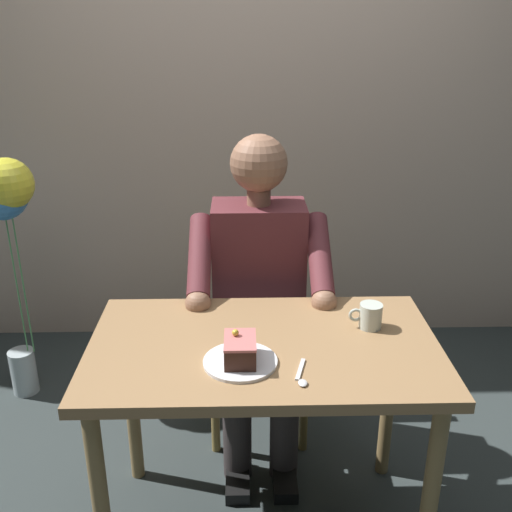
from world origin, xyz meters
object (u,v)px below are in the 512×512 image
Objects in this scene: dessert_spoon at (302,377)px; balloon_display at (7,215)px; chair at (258,313)px; dining_table at (264,370)px; cake_slice at (240,349)px; seated_person at (259,294)px; coffee_cup at (370,315)px.

balloon_display is at bearing -41.45° from dessert_spoon.
dining_table is at bearing 90.00° from chair.
cake_slice is at bearing 136.34° from balloon_display.
balloon_display reaches higher than dessert_spoon.
chair reaches higher than dining_table.
dining_table is at bearing 90.00° from seated_person.
balloon_display reaches higher than cake_slice.
dining_table is 0.66m from chair.
balloon_display reaches higher than coffee_cup.
chair is (0.00, -0.65, -0.13)m from dining_table.
chair is 0.71× the size of seated_person.
seated_person is 0.53m from coffee_cup.
dessert_spoon is (-0.10, 0.19, 0.10)m from dining_table.
dining_table is 0.95× the size of balloon_display.
coffee_cup is at bearing -153.93° from cake_slice.
seated_person is 11.79× the size of coffee_cup.
dessert_spoon is (-0.17, 0.08, -0.04)m from cake_slice.
balloon_display is (1.07, -0.84, 0.25)m from dining_table.
coffee_cup is at bearing -130.98° from dessert_spoon.
balloon_display is (1.07, -0.36, 0.22)m from seated_person.
chair is at bearing -58.17° from coffee_cup.
seated_person reaches higher than balloon_display.
cake_slice reaches higher than coffee_cup.
cake_slice is 1.19× the size of coffee_cup.
coffee_cup reaches higher than dessert_spoon.
dessert_spoon is (-0.10, 0.67, 0.07)m from seated_person.
balloon_display is (1.07, -0.19, 0.38)m from chair.
chair is at bearing -90.00° from dining_table.
dining_table is 1.19× the size of chair.
chair is 0.88m from dessert_spoon.
dessert_spoon is at bearing 116.93° from dining_table.
dining_table is at bearing -123.03° from cake_slice.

